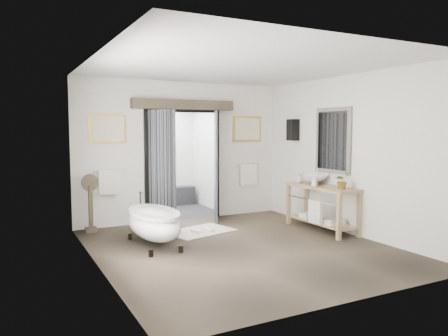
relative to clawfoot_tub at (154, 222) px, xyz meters
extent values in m
plane|color=brown|center=(1.21, -0.76, -0.39)|extent=(5.00, 5.00, 0.00)
cube|color=silver|center=(1.21, -3.26, 1.06)|extent=(4.50, 0.02, 2.90)
cube|color=silver|center=(-1.04, -0.76, 1.06)|extent=(0.02, 5.00, 2.90)
cube|color=silver|center=(3.46, -0.76, 1.06)|extent=(0.02, 5.00, 2.90)
cube|color=silver|center=(-0.31, 1.74, 1.06)|extent=(1.45, 0.02, 2.90)
cube|color=silver|center=(2.74, 1.74, 1.06)|extent=(1.45, 0.02, 2.90)
cube|color=silver|center=(1.21, 1.74, 2.21)|extent=(1.60, 0.02, 0.60)
cube|color=silver|center=(1.21, -0.76, 2.51)|extent=(4.50, 5.00, 0.02)
cube|color=white|center=(-0.99, -1.36, 0.96)|extent=(0.02, 2.20, 2.70)
cube|color=slate|center=(3.44, -0.37, 1.31)|extent=(0.05, 0.95, 1.25)
cube|color=silver|center=(3.41, -0.37, 1.31)|extent=(0.01, 0.80, 1.10)
cube|color=black|center=(3.34, 0.79, 1.51)|extent=(0.20, 0.20, 0.45)
sphere|color=#FFCC8C|center=(3.34, 0.79, 1.51)|extent=(0.10, 0.10, 0.10)
cube|color=black|center=(1.21, 2.74, -0.39)|extent=(2.20, 2.00, 0.01)
cube|color=silver|center=(1.21, 2.74, 2.11)|extent=(2.20, 2.00, 0.02)
cube|color=white|center=(1.21, 3.74, 0.86)|extent=(2.20, 0.02, 2.50)
cube|color=white|center=(0.11, 2.74, 0.86)|extent=(0.02, 2.00, 2.50)
cube|color=white|center=(2.31, 2.74, 0.86)|extent=(0.02, 2.00, 2.50)
cube|color=black|center=(1.21, 3.56, -0.17)|extent=(2.00, 0.35, 0.45)
cylinder|color=silver|center=(0.81, 3.71, 1.21)|extent=(0.40, 0.03, 0.40)
cylinder|color=silver|center=(1.61, 3.71, 1.21)|extent=(0.40, 0.03, 0.40)
cube|color=black|center=(0.41, 1.74, 0.76)|extent=(0.07, 0.10, 2.30)
cube|color=black|center=(2.01, 1.74, 0.76)|extent=(0.07, 0.10, 2.30)
cube|color=black|center=(1.21, 1.74, 1.91)|extent=(1.67, 0.10, 0.07)
cube|color=black|center=(0.61, 1.39, 0.76)|extent=(0.36, 0.75, 2.30)
cube|color=black|center=(1.81, 1.39, 0.76)|extent=(0.36, 0.75, 2.30)
cube|color=brown|center=(1.21, 1.64, 2.03)|extent=(2.20, 0.20, 0.20)
cube|color=gold|center=(-0.34, 1.72, 1.53)|extent=(0.72, 0.03, 0.57)
cube|color=white|center=(-0.34, 1.70, 1.53)|extent=(0.62, 0.01, 0.47)
cube|color=gold|center=(2.76, 1.72, 1.53)|extent=(0.72, 0.03, 0.57)
cube|color=white|center=(2.76, 1.70, 1.53)|extent=(0.62, 0.01, 0.47)
cylinder|color=silver|center=(-0.34, 1.68, 0.73)|extent=(0.60, 0.02, 0.02)
cube|color=silver|center=(-0.34, 1.66, 0.51)|extent=(0.42, 0.08, 0.48)
cylinder|color=silver|center=(2.76, 1.68, 0.73)|extent=(0.60, 0.02, 0.02)
cube|color=silver|center=(2.76, 1.66, 0.51)|extent=(0.42, 0.08, 0.48)
cylinder|color=black|center=(-0.24, -0.58, -0.33)|extent=(0.08, 0.08, 0.12)
cylinder|color=black|center=(0.24, -0.58, -0.33)|extent=(0.08, 0.08, 0.12)
cylinder|color=black|center=(-0.24, 0.58, -0.33)|extent=(0.08, 0.08, 0.12)
cylinder|color=black|center=(0.24, 0.58, -0.33)|extent=(0.08, 0.08, 0.12)
ellipsoid|color=white|center=(0.00, 0.00, -0.02)|extent=(0.73, 1.64, 0.52)
cylinder|color=black|center=(0.00, 0.75, 0.30)|extent=(0.03, 0.03, 0.21)
cube|color=tan|center=(2.96, -1.11, 0.03)|extent=(0.07, 0.07, 0.85)
cube|color=tan|center=(3.42, -1.11, 0.03)|extent=(0.07, 0.07, 0.85)
cube|color=tan|center=(2.96, 0.37, 0.03)|extent=(0.07, 0.07, 0.85)
cube|color=tan|center=(3.42, 0.37, 0.03)|extent=(0.07, 0.07, 0.85)
cube|color=tan|center=(3.19, -0.37, 0.43)|extent=(0.55, 1.60, 0.05)
cube|color=tan|center=(3.19, -0.37, -0.23)|extent=(0.45, 1.50, 0.03)
cylinder|color=silver|center=(2.92, -0.37, 0.21)|extent=(0.02, 1.40, 0.02)
cube|color=silver|center=(2.92, -0.52, 0.01)|extent=(0.06, 0.34, 0.42)
cube|color=silver|center=(3.19, -0.72, -0.17)|extent=(0.35, 0.25, 0.10)
cube|color=silver|center=(3.19, -0.02, -0.17)|extent=(0.35, 0.25, 0.10)
cube|color=brown|center=(-0.74, 1.48, -0.35)|extent=(0.21, 0.21, 0.08)
cylinder|color=brown|center=(-0.74, 1.48, 0.08)|extent=(0.09, 0.09, 0.81)
cylinder|color=silver|center=(-0.74, 1.50, 0.54)|extent=(0.28, 0.02, 0.28)
cylinder|color=brown|center=(-0.74, 1.49, 0.54)|extent=(0.32, 0.01, 0.32)
cube|color=silver|center=(1.08, 0.58, -0.38)|extent=(1.37, 1.08, 0.01)
cube|color=white|center=(0.97, 0.47, -0.35)|extent=(0.18, 0.27, 0.05)
cube|color=white|center=(1.20, 0.47, -0.35)|extent=(0.18, 0.27, 0.05)
imported|color=white|center=(3.23, -0.09, 0.55)|extent=(0.63, 0.63, 0.18)
imported|color=gray|center=(3.19, -0.90, 0.61)|extent=(0.32, 0.29, 0.31)
imported|color=gray|center=(3.04, -0.33, 0.55)|extent=(0.11, 0.11, 0.18)
imported|color=gray|center=(3.09, 0.21, 0.55)|extent=(0.15, 0.15, 0.18)
camera|label=1|loc=(-2.20, -6.78, 1.52)|focal=35.00mm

